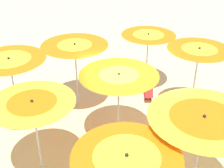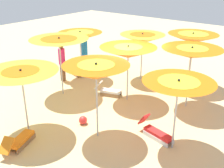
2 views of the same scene
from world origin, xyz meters
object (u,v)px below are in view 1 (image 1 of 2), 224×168
object	(u,v)px
beach_umbrella_6	(126,163)
beach_umbrella_4	(119,82)
beach_umbrella_2	(148,39)
beach_umbrella_7	(33,109)
beach_umbrella_5	(75,50)
lounger_2	(147,90)
beach_ball	(195,126)
lounger_1	(129,152)
beach_umbrella_8	(10,65)
beach_umbrella_3	(203,123)
beach_umbrella_1	(198,56)

from	to	relation	value
beach_umbrella_6	beach_umbrella_4	bearing A→B (deg)	169.34
beach_umbrella_2	beach_umbrella_7	world-z (taller)	beach_umbrella_7
beach_umbrella_5	beach_umbrella_7	bearing A→B (deg)	-24.24
lounger_2	beach_ball	bearing A→B (deg)	-149.45
beach_umbrella_5	beach_umbrella_6	bearing A→B (deg)	4.16
lounger_1	beach_ball	size ratio (longest dim) A/B	4.08
beach_umbrella_7	beach_ball	bearing A→B (deg)	98.62
beach_umbrella_7	lounger_2	size ratio (longest dim) A/B	1.71
beach_umbrella_7	beach_umbrella_4	bearing A→B (deg)	109.64
beach_umbrella_4	beach_umbrella_8	xyz separation A→B (m)	(-1.26, -2.85, 0.18)
beach_umbrella_3	beach_umbrella_1	bearing A→B (deg)	155.47
beach_umbrella_5	beach_umbrella_3	bearing A→B (deg)	25.43
beach_umbrella_4	beach_umbrella_8	bearing A→B (deg)	-113.82
beach_umbrella_2	beach_ball	size ratio (longest dim) A/B	7.63
beach_umbrella_7	lounger_2	xyz separation A→B (m)	(-3.02, 3.82, -1.72)
beach_umbrella_2	beach_umbrella_4	distance (m)	3.34
beach_umbrella_1	beach_umbrella_3	world-z (taller)	beach_umbrella_1
beach_umbrella_3	beach_ball	xyz separation A→B (m)	(-2.32, 1.22, -2.03)
beach_umbrella_1	beach_umbrella_6	world-z (taller)	beach_umbrella_1
beach_umbrella_3	lounger_2	xyz separation A→B (m)	(-4.64, 0.42, -1.97)
beach_umbrella_7	lounger_1	bearing A→B (deg)	89.10
beach_umbrella_3	beach_umbrella_2	bearing A→B (deg)	173.89
beach_umbrella_5	beach_umbrella_8	world-z (taller)	beach_umbrella_8
beach_umbrella_1	beach_umbrella_3	bearing A→B (deg)	-24.53
lounger_2	beach_umbrella_2	bearing A→B (deg)	-1.49
beach_umbrella_7	beach_umbrella_8	world-z (taller)	beach_umbrella_8
beach_umbrella_8	lounger_2	bearing A→B (deg)	102.22
beach_umbrella_2	lounger_1	xyz separation A→B (m)	(3.68, -1.63, -1.72)
beach_umbrella_8	beach_umbrella_6	bearing A→B (deg)	28.08
beach_umbrella_7	lounger_2	bearing A→B (deg)	128.29
lounger_1	beach_ball	xyz separation A→B (m)	(-0.74, 2.28, -0.06)
beach_umbrella_2	beach_umbrella_6	size ratio (longest dim) A/B	0.96
beach_umbrella_1	beach_umbrella_4	bearing A→B (deg)	-74.01
beach_umbrella_2	beach_umbrella_6	world-z (taller)	beach_umbrella_6
beach_umbrella_1	beach_umbrella_8	world-z (taller)	beach_umbrella_1
beach_umbrella_1	beach_umbrella_7	size ratio (longest dim) A/B	1.10
beach_umbrella_8	lounger_2	xyz separation A→B (m)	(-0.96, 4.45, -1.93)
beach_umbrella_3	beach_umbrella_7	bearing A→B (deg)	-115.48
beach_umbrella_3	beach_umbrella_8	distance (m)	5.46
lounger_2	lounger_1	bearing A→B (deg)	165.57
beach_umbrella_8	lounger_2	distance (m)	4.95
beach_umbrella_4	lounger_2	size ratio (longest dim) A/B	1.74
beach_umbrella_2	lounger_2	xyz separation A→B (m)	(0.63, -0.14, -1.72)
beach_umbrella_1	beach_umbrella_8	size ratio (longest dim) A/B	1.01
beach_umbrella_4	beach_umbrella_6	world-z (taller)	beach_umbrella_6
beach_umbrella_3	beach_ball	distance (m)	3.31
lounger_1	lounger_2	distance (m)	3.39
beach_umbrella_5	lounger_1	distance (m)	3.60
beach_umbrella_4	lounger_1	size ratio (longest dim) A/B	1.93
beach_umbrella_3	beach_ball	bearing A→B (deg)	152.30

